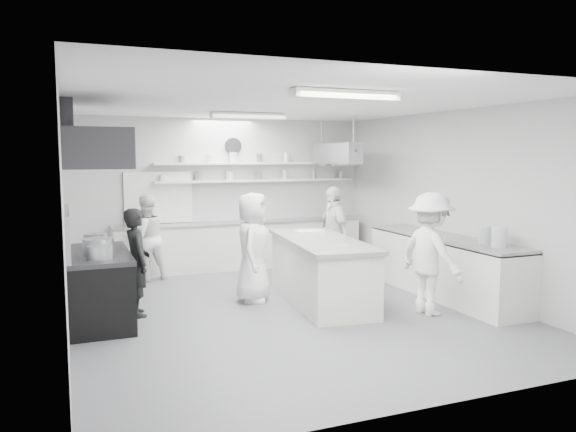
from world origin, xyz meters
name	(u,v)px	position (x,y,z in m)	size (l,w,h in m)	color
floor	(287,310)	(0.00, 0.00, -0.01)	(6.00, 7.00, 0.02)	gray
ceiling	(287,103)	(0.00, 0.00, 3.01)	(6.00, 7.00, 0.02)	white
wall_back	(223,193)	(0.00, 3.50, 1.50)	(6.00, 0.04, 3.00)	silver
wall_front	(434,243)	(0.00, -3.50, 1.50)	(6.00, 0.04, 3.00)	silver
wall_left	(64,217)	(-3.00, 0.00, 1.50)	(0.04, 7.00, 3.00)	silver
wall_right	(456,202)	(3.00, 0.00, 1.50)	(0.04, 7.00, 3.00)	silver
stove	(99,289)	(-2.60, 0.40, 0.45)	(0.80, 1.80, 0.90)	black
exhaust_hood	(94,149)	(-2.60, 0.40, 2.35)	(0.85, 2.00, 0.50)	#313134
back_counter	(242,245)	(0.30, 3.20, 0.46)	(5.00, 0.60, 0.92)	white
shelf_lower	(258,181)	(0.70, 3.37, 1.75)	(4.20, 0.26, 0.04)	white
shelf_upper	(258,163)	(0.70, 3.37, 2.10)	(4.20, 0.26, 0.04)	white
pass_through_window	(158,198)	(-1.30, 3.48, 1.45)	(1.30, 0.04, 1.00)	black
wall_clock	(233,146)	(0.20, 3.46, 2.45)	(0.32, 0.32, 0.05)	silver
right_counter	(444,267)	(2.65, -0.20, 0.47)	(0.74, 3.30, 0.94)	white
pot_rack	(336,153)	(2.00, 2.40, 2.30)	(0.30, 1.60, 0.40)	#A7A9AB
light_fixture_front	(345,95)	(0.00, -1.80, 2.94)	(1.30, 0.25, 0.10)	white
light_fixture_rear	(248,116)	(0.00, 1.80, 2.94)	(1.30, 0.25, 0.10)	white
prep_island	(321,272)	(0.66, 0.21, 0.47)	(0.94, 2.53, 0.93)	white
stove_pot	(98,249)	(-2.60, 0.15, 1.05)	(0.40, 0.40, 0.27)	#A7A9AB
cook_stove	(137,262)	(-2.08, 0.50, 0.77)	(0.56, 0.37, 1.53)	black
cook_back	(146,238)	(-1.66, 2.73, 0.78)	(0.76, 0.59, 1.57)	white
cook_island_left	(253,247)	(-0.31, 0.64, 0.85)	(0.83, 0.54, 1.70)	white
cook_island_right	(333,233)	(1.52, 1.54, 0.85)	(1.00, 0.42, 1.70)	white
cook_right	(431,254)	(1.82, -0.98, 0.87)	(1.13, 0.65, 1.74)	white
bowl_island_a	(315,234)	(0.86, 0.88, 0.96)	(0.25, 0.25, 0.06)	#A7A9AB
bowl_island_b	(343,247)	(0.68, -0.46, 0.96)	(0.18, 0.18, 0.06)	white
bowl_right	(428,236)	(2.44, -0.04, 0.97)	(0.26, 0.26, 0.06)	white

